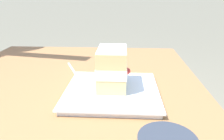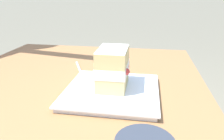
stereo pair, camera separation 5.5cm
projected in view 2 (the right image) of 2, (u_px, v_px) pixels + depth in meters
dessert_plate at (112, 91)px, 0.57m from camera, size 0.24×0.24×0.02m
cake_slice at (113, 68)px, 0.57m from camera, size 0.11×0.09×0.11m
dessert_fork at (80, 71)px, 0.73m from camera, size 0.16×0.09×0.01m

